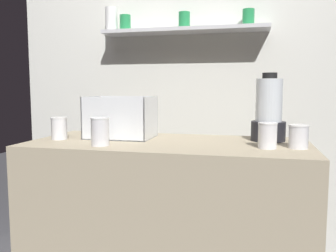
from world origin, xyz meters
name	(u,v)px	position (x,y,z in m)	size (l,w,h in m)	color
counter	(168,227)	(0.00, 0.00, 0.45)	(1.40, 0.64, 0.90)	tan
back_wall_unit	(193,75)	(0.00, 0.77, 1.26)	(2.60, 0.24, 2.50)	silver
carrot_display_bin	(121,125)	(-0.28, 0.08, 0.97)	(0.35, 0.25, 0.22)	white
blender_pitcher	(269,113)	(0.49, 0.15, 1.04)	(0.17, 0.17, 0.35)	black
juice_cup_pomegranate_far_left	(59,129)	(-0.58, -0.05, 0.95)	(0.09, 0.09, 0.12)	white
juice_cup_mango_left	(100,134)	(-0.28, -0.19, 0.96)	(0.09, 0.09, 0.13)	white
juice_cup_beet_middle	(267,137)	(0.48, -0.09, 0.95)	(0.09, 0.09, 0.12)	white
juice_cup_mango_right	(299,138)	(0.62, -0.06, 0.95)	(0.09, 0.09, 0.11)	white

